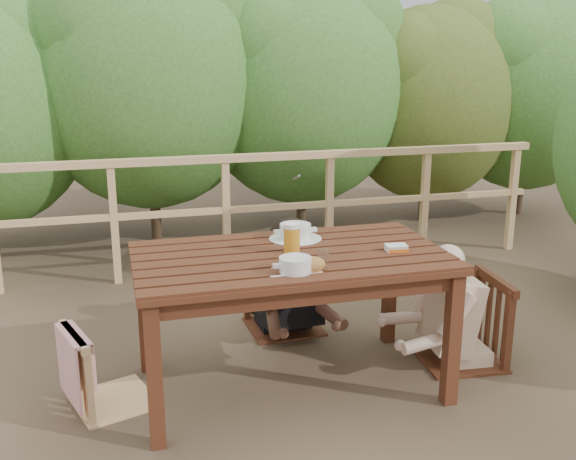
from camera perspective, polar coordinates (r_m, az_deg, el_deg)
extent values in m
plane|color=brown|center=(3.84, 0.20, -13.24)|extent=(60.00, 60.00, 0.00)
cube|color=#3E1E10|center=(3.67, 0.21, -7.98)|extent=(1.66, 0.93, 0.77)
cube|color=tan|center=(3.62, -15.23, -8.28)|extent=(0.53, 0.53, 0.84)
cube|color=#3E1E10|center=(4.39, -0.39, -2.72)|extent=(0.50, 0.50, 0.95)
cube|color=#3E1E10|center=(4.07, 14.86, -4.51)|extent=(0.53, 0.53, 0.98)
cube|color=tan|center=(5.49, -5.35, 1.26)|extent=(5.60, 0.10, 1.01)
cylinder|color=white|center=(3.24, 0.63, -3.14)|extent=(0.27, 0.27, 0.09)
cylinder|color=silver|center=(3.80, 0.64, -0.22)|extent=(0.30, 0.30, 0.10)
ellipsoid|color=#A96F38|center=(3.27, 2.05, -3.03)|extent=(0.14, 0.11, 0.08)
cylinder|color=orange|center=(3.53, 0.33, -0.81)|extent=(0.09, 0.09, 0.18)
cylinder|color=silver|center=(3.41, 3.07, -2.29)|extent=(0.07, 0.07, 0.08)
cube|color=white|center=(3.62, 9.30, -1.65)|extent=(0.13, 0.10, 0.05)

